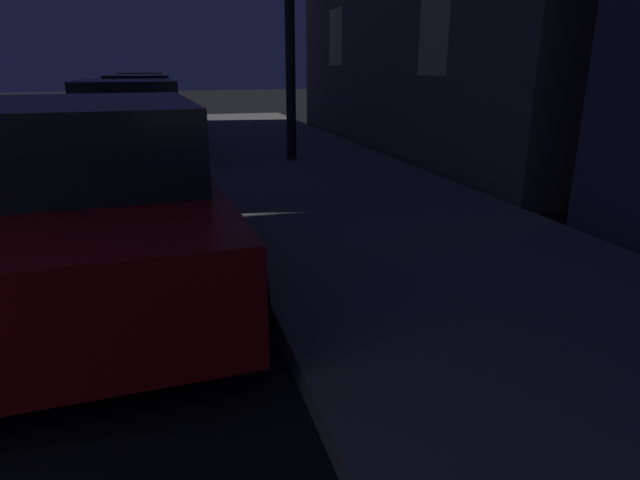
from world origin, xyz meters
name	(u,v)px	position (x,y,z in m)	size (l,w,h in m)	color
car_red	(92,198)	(2.85, 3.99, 0.71)	(2.13, 4.21, 1.43)	maroon
car_yellow_cab	(129,123)	(2.85, 9.88, 0.71)	(2.17, 4.14, 1.43)	gold
car_blue	(139,102)	(2.85, 15.45, 0.72)	(2.08, 4.52, 1.43)	navy
car_black	(144,92)	(2.85, 22.08, 0.71)	(2.15, 4.32, 1.43)	black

